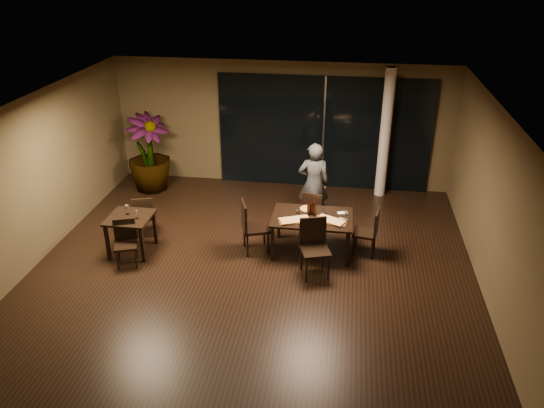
# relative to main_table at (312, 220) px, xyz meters

# --- Properties ---
(ground) EXTENTS (8.00, 8.00, 0.00)m
(ground) POSITION_rel_main_table_xyz_m (-1.00, -0.80, -0.68)
(ground) COLOR black
(ground) RESTS_ON ground
(wall_back) EXTENTS (8.00, 0.10, 3.00)m
(wall_back) POSITION_rel_main_table_xyz_m (-1.00, 3.25, 0.82)
(wall_back) COLOR brown
(wall_back) RESTS_ON ground
(wall_front) EXTENTS (8.00, 0.10, 3.00)m
(wall_front) POSITION_rel_main_table_xyz_m (-1.00, -4.85, 0.82)
(wall_front) COLOR brown
(wall_front) RESTS_ON ground
(wall_left) EXTENTS (0.10, 8.00, 3.00)m
(wall_left) POSITION_rel_main_table_xyz_m (-5.05, -0.80, 0.82)
(wall_left) COLOR brown
(wall_left) RESTS_ON ground
(wall_right) EXTENTS (0.10, 8.00, 3.00)m
(wall_right) POSITION_rel_main_table_xyz_m (3.05, -0.80, 0.82)
(wall_right) COLOR brown
(wall_right) RESTS_ON ground
(ceiling) EXTENTS (8.00, 8.00, 0.04)m
(ceiling) POSITION_rel_main_table_xyz_m (-1.00, -0.80, 2.34)
(ceiling) COLOR silver
(ceiling) RESTS_ON wall_back
(window_panel) EXTENTS (5.00, 0.06, 2.70)m
(window_panel) POSITION_rel_main_table_xyz_m (0.00, 3.16, 0.67)
(window_panel) COLOR black
(window_panel) RESTS_ON ground
(column) EXTENTS (0.24, 0.24, 3.00)m
(column) POSITION_rel_main_table_xyz_m (1.40, 2.85, 0.82)
(column) COLOR silver
(column) RESTS_ON ground
(main_table) EXTENTS (1.50, 1.00, 0.75)m
(main_table) POSITION_rel_main_table_xyz_m (0.00, 0.00, 0.00)
(main_table) COLOR black
(main_table) RESTS_ON ground
(side_table) EXTENTS (0.80, 0.80, 0.75)m
(side_table) POSITION_rel_main_table_xyz_m (-3.40, -0.50, -0.05)
(side_table) COLOR black
(side_table) RESTS_ON ground
(chair_main_far) EXTENTS (0.51, 0.51, 0.90)m
(chair_main_far) POSITION_rel_main_table_xyz_m (-0.03, 0.80, -0.17)
(chair_main_far) COLOR black
(chair_main_far) RESTS_ON ground
(chair_main_near) EXTENTS (0.61, 0.61, 1.05)m
(chair_main_near) POSITION_rel_main_table_xyz_m (0.10, -0.72, -0.09)
(chair_main_near) COLOR black
(chair_main_near) RESTS_ON ground
(chair_main_left) EXTENTS (0.62, 0.62, 1.05)m
(chair_main_left) POSITION_rel_main_table_xyz_m (-1.14, -0.17, -0.09)
(chair_main_left) COLOR black
(chair_main_left) RESTS_ON ground
(chair_main_right) EXTENTS (0.49, 0.49, 0.93)m
(chair_main_right) POSITION_rel_main_table_xyz_m (1.09, 0.06, -0.15)
(chair_main_right) COLOR black
(chair_main_right) RESTS_ON ground
(chair_side_far) EXTENTS (0.52, 0.52, 0.88)m
(chair_side_far) POSITION_rel_main_table_xyz_m (-3.37, 0.11, -0.18)
(chair_side_far) COLOR black
(chair_side_far) RESTS_ON ground
(chair_side_near) EXTENTS (0.51, 0.51, 0.86)m
(chair_side_near) POSITION_rel_main_table_xyz_m (-3.35, -0.90, -0.20)
(chair_side_near) COLOR black
(chair_side_near) RESTS_ON ground
(diner) EXTENTS (0.63, 0.45, 1.77)m
(diner) POSITION_rel_main_table_xyz_m (-0.07, 1.22, 0.21)
(diner) COLOR #313436
(diner) RESTS_ON ground
(potted_plant) EXTENTS (1.41, 1.41, 1.83)m
(potted_plant) POSITION_rel_main_table_xyz_m (-4.06, 2.37, 0.24)
(potted_plant) COLOR #194D1A
(potted_plant) RESTS_ON ground
(pizza_board_left) EXTENTS (0.65, 0.45, 0.01)m
(pizza_board_left) POSITION_rel_main_table_xyz_m (-0.31, -0.23, 0.08)
(pizza_board_left) COLOR #473017
(pizza_board_left) RESTS_ON main_table
(pizza_board_right) EXTENTS (0.64, 0.40, 0.01)m
(pizza_board_right) POSITION_rel_main_table_xyz_m (0.35, -0.14, 0.08)
(pizza_board_right) COLOR #402714
(pizza_board_right) RESTS_ON main_table
(oblong_pizza_left) EXTENTS (0.58, 0.43, 0.02)m
(oblong_pizza_left) POSITION_rel_main_table_xyz_m (-0.31, -0.23, 0.10)
(oblong_pizza_left) COLOR maroon
(oblong_pizza_left) RESTS_ON pizza_board_left
(oblong_pizza_right) EXTENTS (0.55, 0.44, 0.02)m
(oblong_pizza_right) POSITION_rel_main_table_xyz_m (0.35, -0.14, 0.10)
(oblong_pizza_right) COLOR maroon
(oblong_pizza_right) RESTS_ON pizza_board_right
(round_pizza) EXTENTS (0.30, 0.30, 0.01)m
(round_pizza) POSITION_rel_main_table_xyz_m (-0.11, 0.29, 0.08)
(round_pizza) COLOR red
(round_pizza) RESTS_ON main_table
(bottle_a) EXTENTS (0.07, 0.07, 0.30)m
(bottle_a) POSITION_rel_main_table_xyz_m (-0.07, 0.06, 0.22)
(bottle_a) COLOR black
(bottle_a) RESTS_ON main_table
(bottle_b) EXTENTS (0.05, 0.05, 0.25)m
(bottle_b) POSITION_rel_main_table_xyz_m (0.04, 0.03, 0.20)
(bottle_b) COLOR black
(bottle_b) RESTS_ON main_table
(bottle_c) EXTENTS (0.08, 0.08, 0.35)m
(bottle_c) POSITION_rel_main_table_xyz_m (-0.01, 0.09, 0.25)
(bottle_c) COLOR black
(bottle_c) RESTS_ON main_table
(tumbler_left) EXTENTS (0.07, 0.07, 0.09)m
(tumbler_left) POSITION_rel_main_table_xyz_m (-0.28, 0.11, 0.12)
(tumbler_left) COLOR white
(tumbler_left) RESTS_ON main_table
(tumbler_right) EXTENTS (0.08, 0.08, 0.10)m
(tumbler_right) POSITION_rel_main_table_xyz_m (0.22, 0.10, 0.12)
(tumbler_right) COLOR white
(tumbler_right) RESTS_ON main_table
(napkin_near) EXTENTS (0.20, 0.15, 0.01)m
(napkin_near) POSITION_rel_main_table_xyz_m (0.58, -0.06, 0.08)
(napkin_near) COLOR white
(napkin_near) RESTS_ON main_table
(napkin_far) EXTENTS (0.20, 0.15, 0.01)m
(napkin_far) POSITION_rel_main_table_xyz_m (0.56, 0.23, 0.08)
(napkin_far) COLOR white
(napkin_far) RESTS_ON main_table
(wine_glass_a) EXTENTS (0.09, 0.09, 0.20)m
(wine_glass_a) POSITION_rel_main_table_xyz_m (-3.48, -0.41, 0.17)
(wine_glass_a) COLOR white
(wine_glass_a) RESTS_ON side_table
(wine_glass_b) EXTENTS (0.07, 0.07, 0.17)m
(wine_glass_b) POSITION_rel_main_table_xyz_m (-3.23, -0.55, 0.16)
(wine_glass_b) COLOR white
(wine_glass_b) RESTS_ON side_table
(side_napkin) EXTENTS (0.19, 0.13, 0.01)m
(side_napkin) POSITION_rel_main_table_xyz_m (-3.36, -0.70, 0.08)
(side_napkin) COLOR white
(side_napkin) RESTS_ON side_table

